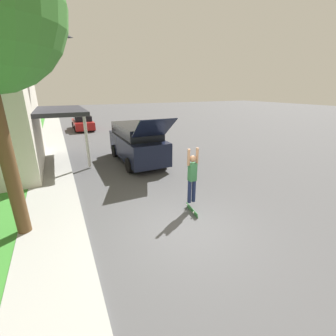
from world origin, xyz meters
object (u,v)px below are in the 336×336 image
suv_parked (137,143)px  car_down_street (83,123)px  skateboarder (192,175)px  skateboard (192,210)px

suv_parked → car_down_street: 13.05m
car_down_street → skateboarder: bearing=-85.7°
car_down_street → skateboard: bearing=-86.1°
suv_parked → skateboard: bearing=-91.7°
skateboarder → skateboard: bearing=-115.0°
car_down_street → skateboarder: (1.41, -19.00, 0.58)m
skateboard → suv_parked: bearing=88.3°
suv_parked → skateboarder: size_ratio=2.99×
skateboard → car_down_street: bearing=93.9°
skateboarder → suv_parked: bearing=89.1°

